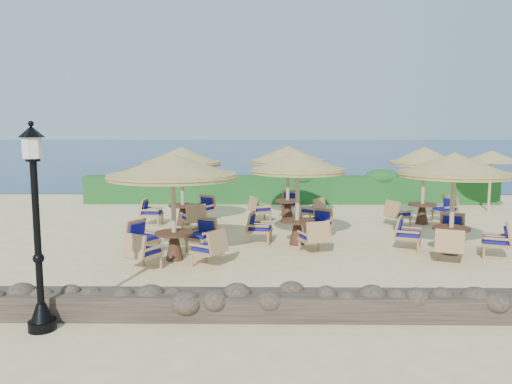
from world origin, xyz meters
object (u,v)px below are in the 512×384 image
Objects in this scene: cafe_set_2 at (453,184)px; cafe_set_1 at (298,179)px; lamp_post at (37,237)px; cafe_set_5 at (424,169)px; extra_parasol at (491,157)px; cafe_set_3 at (182,170)px; cafe_set_4 at (288,167)px; cafe_set_0 at (173,184)px.

cafe_set_1 is at bearing 165.73° from cafe_set_2.
cafe_set_2 is at bearing 30.90° from lamp_post.
cafe_set_1 is 0.97× the size of cafe_set_2.
lamp_post is 12.96m from cafe_set_5.
cafe_set_3 is at bearing -165.13° from extra_parasol.
cafe_set_3 is (-3.68, 2.79, -0.00)m from cafe_set_1.
cafe_set_4 and cafe_set_5 have the same top height.
cafe_set_4 is at bearing 170.27° from cafe_set_5.
lamp_post is at bearing -126.84° from cafe_set_1.
cafe_set_5 is (-3.52, -2.76, -0.27)m from extra_parasol.
lamp_post reaches higher than cafe_set_2.
cafe_set_2 and cafe_set_5 have the same top height.
lamp_post is at bearing -95.72° from cafe_set_3.
cafe_set_3 is at bearing 142.83° from cafe_set_1.
cafe_set_4 is 1.00× the size of cafe_set_5.
cafe_set_1 is 1.00× the size of cafe_set_3.
extra_parasol is at bearing 34.12° from cafe_set_0.
cafe_set_3 is at bearing 96.36° from cafe_set_0.
cafe_set_3 reaches higher than extra_parasol.
cafe_set_2 is at bearing -50.79° from cafe_set_4.
lamp_post is 1.19× the size of cafe_set_3.
cafe_set_2 is (3.95, -1.00, -0.04)m from cafe_set_1.
extra_parasol is 9.97m from cafe_set_1.
cafe_set_2 is (8.52, 5.10, 0.28)m from lamp_post.
cafe_set_5 reaches higher than extra_parasol.
cafe_set_2 reaches higher than extra_parasol.
cafe_set_5 is at bearing 32.17° from cafe_set_0.
cafe_set_5 is at bearing -9.73° from cafe_set_4.
cafe_set_0 is at bearing -174.45° from cafe_set_2.
cafe_set_4 is (4.50, 10.03, 0.34)m from lamp_post.
extra_parasol is 8.03m from cafe_set_2.
cafe_set_2 is at bearing -14.27° from cafe_set_1.
cafe_set_0 and cafe_set_5 have the same top height.
cafe_set_4 is (-0.07, 3.93, 0.02)m from cafe_set_1.
cafe_set_1 is 0.99× the size of cafe_set_4.
cafe_set_3 is at bearing 153.55° from cafe_set_2.
cafe_set_0 is at bearing -151.91° from cafe_set_1.
cafe_set_0 is 1.13× the size of cafe_set_2.
cafe_set_4 is at bearing 61.09° from cafe_set_0.
cafe_set_0 is 9.08m from cafe_set_5.
cafe_set_5 is at bearing 45.50° from lamp_post.
extra_parasol is at bearing 38.10° from cafe_set_5.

